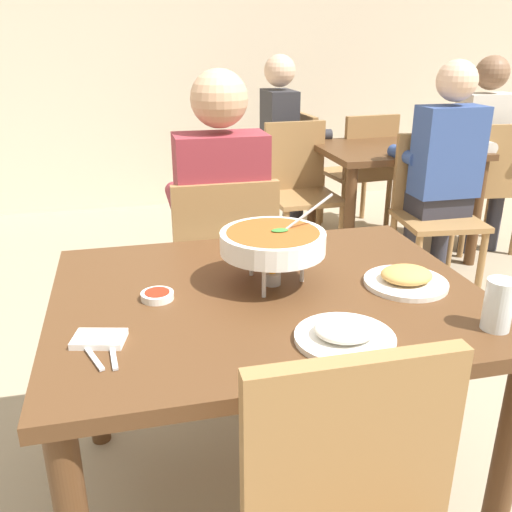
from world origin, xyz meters
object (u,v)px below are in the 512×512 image
at_px(curry_bowl, 273,242).
at_px(appetizer_plate, 406,279).
at_px(drink_glass, 498,307).
at_px(chair_bg_middle, 433,203).
at_px(sauce_dish, 157,295).
at_px(chair_bg_corner, 299,183).
at_px(chair_diner_main, 223,267).
at_px(chair_bg_right, 490,181).
at_px(rice_plate, 345,333).
at_px(patron_bg_right, 485,143).
at_px(diner_main, 220,212).
at_px(dining_table_far, 393,166).
at_px(chair_bg_window, 362,167).
at_px(chair_bg_left, 290,168).
at_px(dining_table_main, 268,325).
at_px(patron_bg_middle, 443,163).
at_px(patron_bg_left, 284,136).

distance_m(curry_bowl, appetizer_plate, 0.40).
distance_m(appetizer_plate, drink_glass, 0.30).
bearing_deg(drink_glass, chair_bg_middle, 63.43).
distance_m(sauce_dish, chair_bg_corner, 2.32).
distance_m(chair_diner_main, chair_bg_right, 2.31).
xyz_separation_m(rice_plate, patron_bg_right, (1.92, 2.25, -0.02)).
xyz_separation_m(chair_diner_main, diner_main, (0.00, 0.03, 0.24)).
relative_size(chair_diner_main, dining_table_far, 0.90).
bearing_deg(chair_bg_right, chair_bg_window, 137.30).
height_order(sauce_dish, dining_table_far, sauce_dish).
bearing_deg(curry_bowl, appetizer_plate, -14.57).
relative_size(drink_glass, chair_bg_left, 0.14).
bearing_deg(dining_table_main, appetizer_plate, -7.35).
relative_size(curry_bowl, patron_bg_middle, 0.25).
bearing_deg(chair_bg_left, dining_table_far, -44.66).
distance_m(dining_table_main, chair_bg_middle, 1.99).
distance_m(chair_bg_middle, patron_bg_left, 1.28).
bearing_deg(rice_plate, patron_bg_middle, 53.30).
xyz_separation_m(appetizer_plate, chair_bg_right, (1.64, 1.90, -0.25)).
bearing_deg(patron_bg_right, chair_bg_left, 153.65).
height_order(chair_diner_main, appetizer_plate, chair_diner_main).
height_order(dining_table_main, patron_bg_right, patron_bg_right).
height_order(rice_plate, appetizer_plate, same).
relative_size(diner_main, chair_bg_middle, 1.46).
height_order(diner_main, curry_bowl, diner_main).
bearing_deg(chair_diner_main, dining_table_main, -90.00).
bearing_deg(appetizer_plate, patron_bg_right, 50.69).
xyz_separation_m(appetizer_plate, sauce_dish, (-0.71, 0.07, -0.01)).
distance_m(rice_plate, sauce_dish, 0.53).
height_order(dining_table_main, patron_bg_middle, patron_bg_middle).
height_order(dining_table_far, patron_bg_right, patron_bg_right).
height_order(curry_bowl, rice_plate, curry_bowl).
bearing_deg(chair_diner_main, diner_main, 90.00).
relative_size(curry_bowl, dining_table_far, 0.33).
height_order(appetizer_plate, chair_bg_right, chair_bg_right).
height_order(dining_table_main, drink_glass, drink_glass).
relative_size(dining_table_main, chair_bg_corner, 1.33).
distance_m(rice_plate, chair_bg_right, 2.90).
bearing_deg(chair_bg_right, dining_table_main, -137.82).
bearing_deg(dining_table_main, patron_bg_left, 72.97).
height_order(appetizer_plate, chair_bg_corner, chair_bg_corner).
height_order(diner_main, sauce_dish, diner_main).
xyz_separation_m(chair_bg_window, patron_bg_middle, (0.02, -1.03, 0.24)).
distance_m(dining_table_far, chair_bg_left, 0.79).
xyz_separation_m(dining_table_far, chair_bg_window, (-0.01, 0.47, -0.10)).
bearing_deg(drink_glass, chair_bg_window, 72.46).
bearing_deg(chair_bg_corner, chair_bg_right, -10.06).
distance_m(chair_diner_main, patron_bg_middle, 1.57).
distance_m(appetizer_plate, patron_bg_left, 2.62).
bearing_deg(diner_main, chair_bg_right, 27.42).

